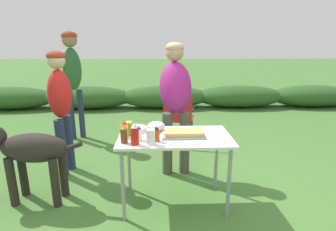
# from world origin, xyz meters

# --- Properties ---
(ground_plane) EXTENTS (60.00, 60.00, 0.00)m
(ground_plane) POSITION_xyz_m (0.00, 0.00, 0.00)
(ground_plane) COLOR #477533
(shrub_hedge) EXTENTS (14.40, 0.90, 0.57)m
(shrub_hedge) POSITION_xyz_m (0.00, 4.36, 0.29)
(shrub_hedge) COLOR #2D5623
(shrub_hedge) RESTS_ON ground
(folding_table) EXTENTS (1.10, 0.64, 0.74)m
(folding_table) POSITION_xyz_m (0.00, 0.00, 0.66)
(folding_table) COLOR white
(folding_table) RESTS_ON ground
(food_tray) EXTENTS (0.42, 0.22, 0.06)m
(food_tray) POSITION_xyz_m (0.08, -0.02, 0.77)
(food_tray) COLOR #9E9EA3
(food_tray) RESTS_ON folding_table
(plate_stack) EXTENTS (0.20, 0.20, 0.05)m
(plate_stack) POSITION_xyz_m (-0.38, 0.15, 0.76)
(plate_stack) COLOR white
(plate_stack) RESTS_ON folding_table
(mixing_bowl) EXTENTS (0.19, 0.19, 0.09)m
(mixing_bowl) POSITION_xyz_m (-0.18, 0.17, 0.79)
(mixing_bowl) COLOR silver
(mixing_bowl) RESTS_ON folding_table
(paper_cup_stack) EXTENTS (0.08, 0.08, 0.14)m
(paper_cup_stack) POSITION_xyz_m (-0.23, -0.22, 0.81)
(paper_cup_stack) COLOR white
(paper_cup_stack) RESTS_ON folding_table
(ketchup_bottle) EXTENTS (0.07, 0.07, 0.20)m
(ketchup_bottle) POSITION_xyz_m (-0.37, -0.22, 0.84)
(ketchup_bottle) COLOR red
(ketchup_bottle) RESTS_ON folding_table
(beer_bottle) EXTENTS (0.06, 0.06, 0.17)m
(beer_bottle) POSITION_xyz_m (-0.47, -0.17, 0.82)
(beer_bottle) COLOR brown
(beer_bottle) RESTS_ON folding_table
(mustard_bottle) EXTENTS (0.08, 0.08, 0.16)m
(mustard_bottle) POSITION_xyz_m (-0.49, -0.03, 0.82)
(mustard_bottle) COLOR yellow
(mustard_bottle) RESTS_ON folding_table
(mayo_bottle) EXTENTS (0.07, 0.07, 0.14)m
(mayo_bottle) POSITION_xyz_m (-0.34, -0.10, 0.81)
(mayo_bottle) COLOR silver
(mayo_bottle) RESTS_ON folding_table
(relish_jar) EXTENTS (0.07, 0.07, 0.14)m
(relish_jar) POSITION_xyz_m (-0.45, 0.03, 0.81)
(relish_jar) COLOR olive
(relish_jar) RESTS_ON folding_table
(hot_sauce_bottle) EXTENTS (0.06, 0.06, 0.14)m
(hot_sauce_bottle) POSITION_xyz_m (-0.18, -0.14, 0.81)
(hot_sauce_bottle) COLOR #CC4214
(hot_sauce_bottle) RESTS_ON folding_table
(standing_person_with_beanie) EXTENTS (0.41, 0.52, 1.64)m
(standing_person_with_beanie) POSITION_xyz_m (0.06, 0.78, 1.01)
(standing_person_with_beanie) COLOR #4C473D
(standing_person_with_beanie) RESTS_ON ground
(standing_person_in_dark_puffer) EXTENTS (0.37, 0.33, 1.82)m
(standing_person_in_dark_puffer) POSITION_xyz_m (-1.59, 2.05, 1.20)
(standing_person_in_dark_puffer) COLOR #232D4C
(standing_person_in_dark_puffer) RESTS_ON ground
(standing_person_in_red_jacket) EXTENTS (0.30, 0.39, 1.54)m
(standing_person_in_red_jacket) POSITION_xyz_m (-1.35, 0.74, 0.95)
(standing_person_in_red_jacket) COLOR #232D4C
(standing_person_in_red_jacket) RESTS_ON ground
(dog) EXTENTS (1.08, 0.35, 0.82)m
(dog) POSITION_xyz_m (-1.48, 0.10, 0.56)
(dog) COLOR #28231E
(dog) RESTS_ON ground
(camp_chair_green_behind_table) EXTENTS (0.58, 0.67, 0.83)m
(camp_chair_green_behind_table) POSITION_xyz_m (0.19, 1.81, 0.47)
(camp_chair_green_behind_table) COLOR maroon
(camp_chair_green_behind_table) RESTS_ON ground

